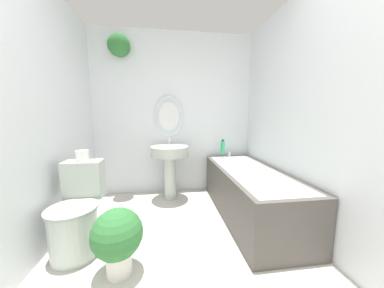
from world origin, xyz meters
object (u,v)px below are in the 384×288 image
object	(u,v)px
toilet	(77,216)
toilet_paper_roll	(82,156)
pedestal_sink	(170,160)
bathtub	(249,192)
potted_plant	(118,237)
shampoo_bottle	(223,147)

from	to	relation	value
toilet	toilet_paper_roll	distance (m)	0.53
pedestal_sink	toilet_paper_roll	world-z (taller)	pedestal_sink
toilet	bathtub	bearing A→B (deg)	12.04
potted_plant	pedestal_sink	bearing A→B (deg)	72.16
toilet	bathtub	distance (m)	1.79
pedestal_sink	bathtub	size ratio (longest dim) A/B	0.52
shampoo_bottle	pedestal_sink	bearing A→B (deg)	-173.00
shampoo_bottle	potted_plant	world-z (taller)	shampoo_bottle
pedestal_sink	potted_plant	world-z (taller)	pedestal_sink
bathtub	potted_plant	distance (m)	1.51
potted_plant	toilet	bearing A→B (deg)	141.09
toilet	shampoo_bottle	world-z (taller)	shampoo_bottle
toilet	bathtub	world-z (taller)	toilet
toilet_paper_roll	shampoo_bottle	bearing A→B (deg)	27.68
potted_plant	toilet_paper_roll	world-z (taller)	toilet_paper_roll
pedestal_sink	shampoo_bottle	xyz separation A→B (m)	(0.79, 0.10, 0.15)
toilet	shampoo_bottle	xyz separation A→B (m)	(1.62, 1.05, 0.41)
pedestal_sink	bathtub	bearing A→B (deg)	-32.51
pedestal_sink	bathtub	distance (m)	1.12
pedestal_sink	toilet_paper_roll	size ratio (longest dim) A/B	7.86
pedestal_sink	bathtub	xyz separation A→B (m)	(0.92, -0.58, -0.29)
bathtub	pedestal_sink	bearing A→B (deg)	147.49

